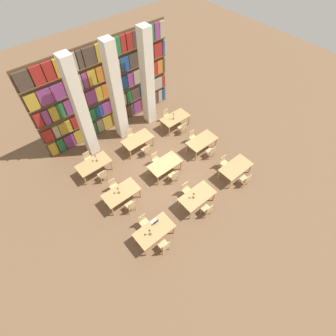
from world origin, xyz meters
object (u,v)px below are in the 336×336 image
object	(u,v)px
pillar_right	(147,79)
reading_table_0	(154,231)
chair_1	(144,222)
desk_lamp_4	(174,115)
chair_4	(246,179)
desk_lamp_2	(118,189)
desk_lamp_3	(96,157)
chair_3	(186,189)
chair_9	(156,159)
chair_10	(211,151)
reading_table_8	(175,118)
chair_11	(193,137)
reading_table_4	(165,165)
laptop	(155,222)
reading_table_1	(197,197)
chair_0	(165,246)
chair_5	(224,162)
reading_table_5	(202,141)
chair_12	(103,175)
reading_table_3	(121,193)
pillar_left	(81,110)
desk_lamp_0	(150,231)
chair_8	(174,176)
chair_17	(167,115)
chair_2	(208,210)
reading_table_7	(138,140)
chair_15	(131,135)
reading_table_6	(94,164)
chair_7	(114,186)
chair_16	(183,128)
pillar_center	(116,94)
chair_13	(88,158)
desk_lamp_1	(194,195)

from	to	relation	value
pillar_right	reading_table_0	world-z (taller)	pillar_right
chair_1	desk_lamp_4	bearing A→B (deg)	-142.14
chair_4	desk_lamp_2	bearing A→B (deg)	148.99
desk_lamp_3	desk_lamp_4	xyz separation A→B (m)	(5.44, -0.08, -0.01)
chair_3	chair_9	xyz separation A→B (m)	(0.08, 2.61, 0.00)
chair_10	reading_table_8	size ratio (longest dim) A/B	0.49
chair_11	reading_table_4	bearing A→B (deg)	14.63
laptop	reading_table_1	distance (m)	2.50
reading_table_8	chair_0	bearing A→B (deg)	-134.19
chair_5	reading_table_8	xyz separation A→B (m)	(0.18, 4.35, 0.21)
reading_table_0	reading_table_5	xyz separation A→B (m)	(5.61, 2.63, 0.00)
chair_1	reading_table_1	size ratio (longest dim) A/B	0.49
desk_lamp_4	chair_12	bearing A→B (deg)	-172.60
reading_table_3	desk_lamp_4	bearing A→B (deg)	23.96
pillar_left	desk_lamp_0	size ratio (longest dim) A/B	13.32
chair_3	chair_8	world-z (taller)	same
reading_table_1	chair_9	size ratio (longest dim) A/B	2.05
reading_table_3	reading_table_4	xyz separation A→B (m)	(2.84, 0.02, 0.00)
desk_lamp_2	reading_table_3	bearing A→B (deg)	-19.10
desk_lamp_2	reading_table_4	distance (m)	2.97
reading_table_3	chair_17	distance (m)	6.59
pillar_left	chair_0	world-z (taller)	pillar_left
reading_table_4	chair_9	bearing A→B (deg)	92.25
desk_lamp_3	chair_2	bearing A→B (deg)	-66.30
reading_table_7	desk_lamp_2	bearing A→B (deg)	-139.86
chair_9	chair_12	size ratio (longest dim) A/B	1.00
chair_17	reading_table_1	bearing A→B (deg)	63.29
reading_table_1	chair_10	size ratio (longest dim) A/B	2.05
chair_1	chair_15	bearing A→B (deg)	-119.13
chair_3	desk_lamp_4	bearing A→B (deg)	-123.57
desk_lamp_0	pillar_left	bearing A→B (deg)	82.37
reading_table_3	reading_table_6	xyz separation A→B (m)	(-0.11, 2.52, 0.00)
chair_7	chair_16	xyz separation A→B (m)	(5.70, 0.98, 0.00)
chair_15	chair_16	xyz separation A→B (m)	(2.87, -1.51, 0.00)
pillar_center	desk_lamp_4	bearing A→B (deg)	-31.16
chair_9	chair_17	world-z (taller)	same
chair_12	chair_13	distance (m)	1.54
desk_lamp_0	chair_9	world-z (taller)	desk_lamp_0
reading_table_8	reading_table_7	bearing A→B (deg)	-179.44
desk_lamp_1	chair_10	size ratio (longest dim) A/B	0.46
reading_table_6	reading_table_8	distance (m)	5.86
chair_10	chair_12	world-z (taller)	same
chair_15	desk_lamp_4	bearing A→B (deg)	164.02
chair_2	desk_lamp_3	bearing A→B (deg)	113.70
reading_table_3	desk_lamp_3	world-z (taller)	desk_lamp_3
chair_9	chair_8	bearing A→B (deg)	90.00
reading_table_0	reading_table_6	bearing A→B (deg)	91.25
pillar_center	desk_lamp_0	distance (m)	7.73
reading_table_4	reading_table_6	distance (m)	3.86
chair_11	reading_table_7	bearing A→B (deg)	-31.76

